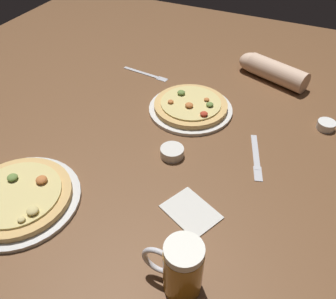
{
  "coord_description": "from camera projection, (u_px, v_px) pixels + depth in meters",
  "views": [
    {
      "loc": [
        0.34,
        -0.73,
        0.74
      ],
      "look_at": [
        0.0,
        0.0,
        0.02
      ],
      "focal_mm": 37.77,
      "sensor_mm": 36.0,
      "label": 1
    }
  ],
  "objects": [
    {
      "name": "beer_mug_dark",
      "position": [
        181.0,
        268.0,
        0.72
      ],
      "size": [
        0.14,
        0.08,
        0.15
      ],
      "color": "#9E6619",
      "rests_on": "ground_plane"
    },
    {
      "name": "ramekin_butter",
      "position": [
        172.0,
        152.0,
        1.08
      ],
      "size": [
        0.07,
        0.07,
        0.03
      ],
      "primitive_type": "cylinder",
      "color": "silver",
      "rests_on": "ground_plane"
    },
    {
      "name": "diner_arm",
      "position": [
        270.0,
        70.0,
        1.4
      ],
      "size": [
        0.29,
        0.16,
        0.08
      ],
      "color": "beige",
      "rests_on": "ground_plane"
    },
    {
      "name": "pizza_plate_near",
      "position": [
        19.0,
        197.0,
        0.94
      ],
      "size": [
        0.32,
        0.32,
        0.05
      ],
      "color": "silver",
      "rests_on": "ground_plane"
    },
    {
      "name": "fork_left",
      "position": [
        146.0,
        74.0,
        1.45
      ],
      "size": [
        0.21,
        0.04,
        0.01
      ],
      "color": "silver",
      "rests_on": "ground_plane"
    },
    {
      "name": "napkin_folded",
      "position": [
        191.0,
        211.0,
        0.92
      ],
      "size": [
        0.17,
        0.15,
        0.01
      ],
      "primitive_type": "cube",
      "rotation": [
        0.0,
        0.0,
        -0.44
      ],
      "color": "silver",
      "rests_on": "ground_plane"
    },
    {
      "name": "pizza_plate_far",
      "position": [
        191.0,
        107.0,
        1.25
      ],
      "size": [
        0.3,
        0.3,
        0.05
      ],
      "color": "silver",
      "rests_on": "ground_plane"
    },
    {
      "name": "ground_plane",
      "position": [
        168.0,
        158.0,
        1.1
      ],
      "size": [
        2.4,
        2.4,
        0.03
      ],
      "primitive_type": "cube",
      "color": "brown"
    },
    {
      "name": "knife_right",
      "position": [
        256.0,
        157.0,
        1.08
      ],
      "size": [
        0.08,
        0.2,
        0.01
      ],
      "color": "silver",
      "rests_on": "ground_plane"
    },
    {
      "name": "ramekin_sauce",
      "position": [
        326.0,
        125.0,
        1.17
      ],
      "size": [
        0.06,
        0.06,
        0.03
      ],
      "primitive_type": "cylinder",
      "color": "white",
      "rests_on": "ground_plane"
    }
  ]
}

